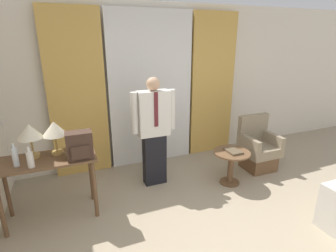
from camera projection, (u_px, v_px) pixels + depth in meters
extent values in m
cube|color=silver|center=(149.00, 86.00, 4.53)|extent=(10.00, 0.06, 2.70)
cube|color=white|center=(151.00, 90.00, 4.44)|extent=(1.45, 0.06, 2.58)
cube|color=gold|center=(77.00, 96.00, 4.01)|extent=(0.86, 0.06, 2.58)
cube|color=gold|center=(213.00, 86.00, 4.86)|extent=(0.86, 0.06, 2.58)
cube|color=brown|center=(46.00, 160.00, 3.06)|extent=(1.12, 0.52, 0.03)
cylinder|color=brown|center=(0.00, 208.00, 2.83)|extent=(0.05, 0.05, 0.76)
cylinder|color=brown|center=(95.00, 189.00, 3.19)|extent=(0.05, 0.05, 0.76)
cylinder|color=brown|center=(7.00, 189.00, 3.18)|extent=(0.05, 0.05, 0.76)
cylinder|color=brown|center=(91.00, 174.00, 3.54)|extent=(0.05, 0.05, 0.76)
cylinder|color=tan|center=(34.00, 156.00, 3.09)|extent=(0.14, 0.14, 0.04)
cylinder|color=tan|center=(32.00, 146.00, 3.05)|extent=(0.02, 0.02, 0.20)
cone|color=beige|center=(29.00, 131.00, 2.99)|extent=(0.28, 0.28, 0.17)
cylinder|color=tan|center=(58.00, 152.00, 3.18)|extent=(0.14, 0.14, 0.04)
cylinder|color=tan|center=(56.00, 143.00, 3.14)|extent=(0.02, 0.02, 0.20)
cone|color=beige|center=(54.00, 128.00, 3.09)|extent=(0.28, 0.28, 0.17)
cylinder|color=silver|center=(30.00, 160.00, 2.83)|extent=(0.07, 0.07, 0.18)
cylinder|color=silver|center=(28.00, 150.00, 2.79)|extent=(0.03, 0.03, 0.05)
cylinder|color=silver|center=(15.00, 157.00, 2.85)|extent=(0.06, 0.06, 0.21)
cylinder|color=silver|center=(13.00, 146.00, 2.80)|extent=(0.03, 0.03, 0.06)
cube|color=#422D23|center=(79.00, 145.00, 3.02)|extent=(0.29, 0.18, 0.33)
cube|color=#422D23|center=(81.00, 153.00, 2.94)|extent=(0.20, 0.03, 0.15)
cube|color=black|center=(154.00, 159.00, 3.96)|extent=(0.33, 0.18, 0.78)
cube|color=silver|center=(154.00, 113.00, 3.73)|extent=(0.46, 0.21, 0.65)
cube|color=#5B1E23|center=(156.00, 110.00, 3.61)|extent=(0.06, 0.01, 0.49)
cylinder|color=silver|center=(135.00, 113.00, 3.62)|extent=(0.10, 0.10, 0.59)
cylinder|color=silver|center=(172.00, 109.00, 3.82)|extent=(0.10, 0.10, 0.59)
sphere|color=tan|center=(153.00, 84.00, 3.60)|extent=(0.19, 0.19, 0.19)
cube|color=brown|center=(258.00, 161.00, 4.47)|extent=(0.48, 0.44, 0.27)
cube|color=gray|center=(259.00, 150.00, 4.40)|extent=(0.56, 0.52, 0.16)
cube|color=gray|center=(253.00, 128.00, 4.50)|extent=(0.56, 0.10, 0.48)
cube|color=gray|center=(249.00, 143.00, 4.26)|extent=(0.08, 0.52, 0.18)
cube|color=gray|center=(272.00, 139.00, 4.43)|extent=(0.08, 0.52, 0.18)
cylinder|color=brown|center=(229.00, 182.00, 4.06)|extent=(0.30, 0.30, 0.02)
cylinder|color=brown|center=(231.00, 168.00, 3.98)|extent=(0.09, 0.09, 0.50)
cylinder|color=brown|center=(232.00, 153.00, 3.90)|extent=(0.55, 0.55, 0.02)
cube|color=brown|center=(233.00, 151.00, 3.88)|extent=(0.19, 0.26, 0.03)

